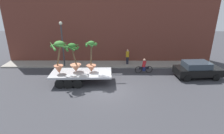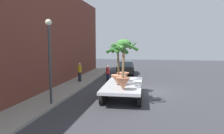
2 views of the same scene
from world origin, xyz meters
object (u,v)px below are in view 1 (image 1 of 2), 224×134
(potted_palm_middle, at_px, (59,56))
(cyclist, at_px, (144,67))
(parked_car, at_px, (197,69))
(potted_palm_front, at_px, (74,59))
(street_lamp, at_px, (62,38))
(potted_palm_rear, at_px, (91,59))
(flatbed_trailer, at_px, (79,75))
(pedestrian_near_gate, at_px, (127,56))

(potted_palm_middle, xyz_separation_m, cyclist, (7.72, 2.57, -1.92))
(potted_palm_middle, xyz_separation_m, parked_car, (12.62, 1.45, -1.76))
(potted_palm_front, bearing_deg, street_lamp, 118.02)
(cyclist, bearing_deg, potted_palm_front, -162.49)
(potted_palm_rear, relative_size, cyclist, 1.53)
(flatbed_trailer, height_order, potted_palm_rear, potted_palm_rear)
(potted_palm_middle, distance_m, parked_car, 12.82)
(potted_palm_middle, bearing_deg, street_lamp, 100.93)
(flatbed_trailer, bearing_deg, cyclist, 20.57)
(potted_palm_front, bearing_deg, flatbed_trailer, -36.42)
(potted_palm_middle, xyz_separation_m, potted_palm_front, (1.14, 0.50, -0.41))
(cyclist, relative_size, pedestrian_near_gate, 1.07)
(potted_palm_middle, bearing_deg, parked_car, 6.56)
(potted_palm_front, height_order, street_lamp, street_lamp)
(potted_palm_rear, height_order, pedestrian_near_gate, potted_palm_rear)
(potted_palm_front, xyz_separation_m, parked_car, (11.48, 0.95, -1.35))
(potted_palm_rear, distance_m, street_lamp, 5.19)
(flatbed_trailer, relative_size, pedestrian_near_gate, 3.74)
(potted_palm_rear, bearing_deg, street_lamp, 132.97)
(parked_car, height_order, street_lamp, street_lamp)
(potted_palm_middle, relative_size, street_lamp, 0.60)
(cyclist, bearing_deg, street_lamp, 169.63)
(flatbed_trailer, xyz_separation_m, potted_palm_middle, (-1.49, -0.23, 1.83))
(potted_palm_rear, xyz_separation_m, cyclist, (5.06, 2.16, -1.51))
(flatbed_trailer, relative_size, potted_palm_front, 2.47)
(potted_palm_front, height_order, parked_car, potted_palm_front)
(potted_palm_middle, relative_size, parked_car, 0.67)
(flatbed_trailer, height_order, parked_car, parked_car)
(flatbed_trailer, relative_size, potted_palm_middle, 2.21)
(pedestrian_near_gate, bearing_deg, potted_palm_front, -139.18)
(potted_palm_rear, relative_size, parked_car, 0.65)
(parked_car, relative_size, pedestrian_near_gate, 2.54)
(parked_car, bearing_deg, pedestrian_near_gate, 152.01)
(flatbed_trailer, relative_size, street_lamp, 1.32)
(potted_palm_rear, xyz_separation_m, pedestrian_near_gate, (3.53, 4.45, -1.14))
(potted_palm_rear, height_order, parked_car, potted_palm_rear)
(potted_palm_rear, relative_size, potted_palm_middle, 0.97)
(cyclist, xyz_separation_m, pedestrian_near_gate, (-1.53, 2.29, 0.37))
(potted_palm_front, height_order, cyclist, potted_palm_front)
(potted_palm_rear, height_order, cyclist, potted_palm_rear)
(flatbed_trailer, distance_m, potted_palm_middle, 2.37)
(pedestrian_near_gate, bearing_deg, parked_car, -27.99)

